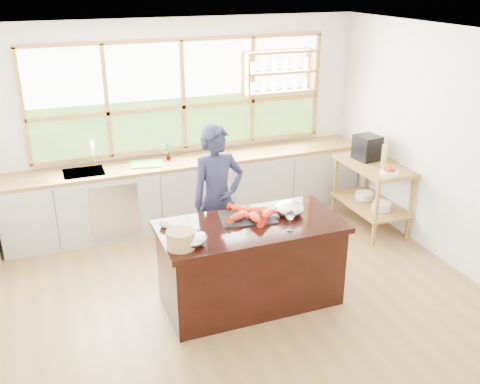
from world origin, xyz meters
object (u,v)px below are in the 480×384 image
cook (218,200)px  espresso_machine (367,148)px  wicker_basket (181,239)px  island (251,263)px

cook → espresso_machine: 2.33m
cook → wicker_basket: size_ratio=6.58×
wicker_basket → cook: bearing=55.5°
island → wicker_basket: size_ratio=7.06×
wicker_basket → island: bearing=16.0°
island → cook: bearing=95.8°
espresso_machine → wicker_basket: size_ratio=1.25×
espresso_machine → wicker_basket: (-2.97, -1.51, -0.08)m
wicker_basket → espresso_machine: bearing=27.0°
cook → espresso_machine: size_ratio=5.27×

